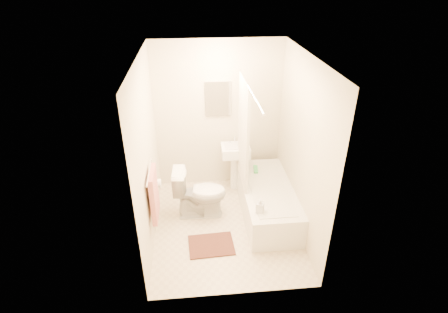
{
  "coord_description": "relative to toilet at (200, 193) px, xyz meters",
  "views": [
    {
      "loc": [
        -0.41,
        -3.92,
        3.3
      ],
      "look_at": [
        0.0,
        0.25,
        1.0
      ],
      "focal_mm": 28.0,
      "sensor_mm": 36.0,
      "label": 1
    }
  ],
  "objects": [
    {
      "name": "floor",
      "position": [
        0.35,
        -0.31,
        -0.38
      ],
      "size": [
        2.4,
        2.4,
        0.0
      ],
      "primitive_type": "plane",
      "color": "beige",
      "rests_on": "ground"
    },
    {
      "name": "wall_left",
      "position": [
        -0.65,
        -0.31,
        0.82
      ],
      "size": [
        0.02,
        2.4,
        2.4
      ],
      "primitive_type": "cube",
      "color": "beige",
      "rests_on": "ground"
    },
    {
      "name": "ceiling",
      "position": [
        0.35,
        -0.31,
        2.02
      ],
      "size": [
        2.4,
        2.4,
        0.0
      ],
      "primitive_type": "plane",
      "color": "white",
      "rests_on": "ground"
    },
    {
      "name": "wall_back",
      "position": [
        0.35,
        0.89,
        0.82
      ],
      "size": [
        2.0,
        0.02,
        2.4
      ],
      "primitive_type": "cube",
      "color": "beige",
      "rests_on": "ground"
    },
    {
      "name": "towel",
      "position": [
        -0.58,
        -0.56,
        0.4
      ],
      "size": [
        0.06,
        0.45,
        0.66
      ],
      "primitive_type": "cube",
      "color": "#CC7266",
      "rests_on": "towel_bar"
    },
    {
      "name": "mirror",
      "position": [
        0.35,
        0.87,
        1.12
      ],
      "size": [
        0.4,
        0.03,
        0.55
      ],
      "primitive_type": "cube",
      "color": "white",
      "rests_on": "wall_back"
    },
    {
      "name": "curtain_rod",
      "position": [
        0.65,
        -0.21,
        1.62
      ],
      "size": [
        0.03,
        1.7,
        0.03
      ],
      "primitive_type": "cylinder",
      "rotation": [
        1.57,
        0.0,
        0.0
      ],
      "color": "silver",
      "rests_on": "wall_back"
    },
    {
      "name": "scrub_brush",
      "position": [
        0.9,
        0.41,
        0.11
      ],
      "size": [
        0.09,
        0.22,
        0.04
      ],
      "primitive_type": "cube",
      "rotation": [
        0.0,
        0.0,
        -0.12
      ],
      "color": "#43B659",
      "rests_on": "bathtub"
    },
    {
      "name": "wall_right",
      "position": [
        1.35,
        -0.31,
        0.82
      ],
      "size": [
        0.02,
        2.4,
        2.4
      ],
      "primitive_type": "cube",
      "color": "beige",
      "rests_on": "ground"
    },
    {
      "name": "bath_mat",
      "position": [
        0.11,
        -0.7,
        -0.37
      ],
      "size": [
        0.62,
        0.48,
        0.02
      ],
      "primitive_type": "cube",
      "rotation": [
        0.0,
        0.0,
        0.05
      ],
      "color": "#532C1E",
      "rests_on": "floor"
    },
    {
      "name": "soap_bottle",
      "position": [
        0.76,
        -0.64,
        0.19
      ],
      "size": [
        0.13,
        0.13,
        0.21
      ],
      "primitive_type": "imported",
      "rotation": [
        0.0,
        0.0,
        -0.41
      ],
      "color": "silver",
      "rests_on": "bathtub"
    },
    {
      "name": "sink",
      "position": [
        0.6,
        0.64,
        0.06
      ],
      "size": [
        0.45,
        0.36,
        0.87
      ],
      "primitive_type": null,
      "rotation": [
        0.0,
        0.0,
        -0.01
      ],
      "color": "white",
      "rests_on": "floor"
    },
    {
      "name": "toilet_paper",
      "position": [
        -0.58,
        -0.19,
        0.32
      ],
      "size": [
        0.11,
        0.12,
        0.12
      ],
      "primitive_type": "cylinder",
      "rotation": [
        0.0,
        1.57,
        0.0
      ],
      "color": "white",
      "rests_on": "wall_left"
    },
    {
      "name": "towel_bar",
      "position": [
        -0.61,
        -0.56,
        0.72
      ],
      "size": [
        0.02,
        0.6,
        0.02
      ],
      "primitive_type": "cylinder",
      "rotation": [
        1.57,
        0.0,
        0.0
      ],
      "color": "silver",
      "rests_on": "wall_left"
    },
    {
      "name": "shower_curtain",
      "position": [
        0.65,
        0.19,
        0.84
      ],
      "size": [
        0.04,
        0.8,
        1.55
      ],
      "primitive_type": "cube",
      "color": "silver",
      "rests_on": "curtain_rod"
    },
    {
      "name": "toilet",
      "position": [
        0.0,
        0.0,
        0.0
      ],
      "size": [
        0.79,
        0.47,
        0.76
      ],
      "primitive_type": "imported",
      "rotation": [
        0.0,
        0.0,
        1.52
      ],
      "color": "white",
      "rests_on": "floor"
    },
    {
      "name": "bathtub",
      "position": [
        0.99,
        -0.07,
        -0.15
      ],
      "size": [
        0.72,
        1.65,
        0.46
      ],
      "primitive_type": null,
      "color": "silver",
      "rests_on": "floor"
    }
  ]
}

